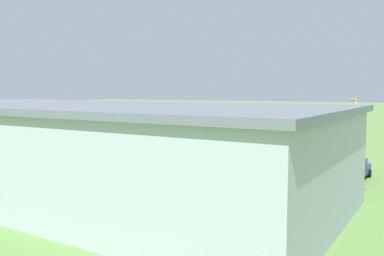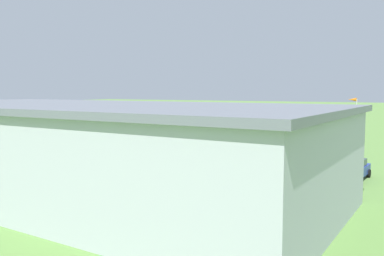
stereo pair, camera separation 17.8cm
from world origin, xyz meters
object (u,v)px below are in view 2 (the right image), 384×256
car_red (46,141)px  car_blue (354,169)px  car_silver (97,144)px  biplane (202,119)px  windsock (353,102)px  car_green (18,137)px  person_near_hangar_door (178,146)px  person_at_fence_line (179,143)px  hangar (89,149)px

car_red → car_blue: bearing=179.2°
car_silver → biplane: bearing=-104.9°
car_blue → windsock: 40.38m
car_red → car_green: bearing=-13.3°
car_silver → person_near_hangar_door: car_silver is taller
person_at_fence_line → windsock: (-13.98, -32.98, 4.10)m
car_blue → car_red: (34.11, -0.48, 0.05)m
biplane → car_silver: (4.48, 16.85, -1.89)m
car_blue → car_silver: bearing=-3.4°
biplane → person_at_fence_line: biplane is taller
hangar → car_green: hangar is taller
car_green → windsock: 51.88m
biplane → person_near_hangar_door: (-4.08, 13.50, -1.95)m
car_red → windsock: bearing=-125.9°
person_near_hangar_door → hangar: bearing=102.8°
biplane → car_red: size_ratio=2.13×
windsock → car_red: bearing=54.1°
car_silver → car_red: car_red is taller
car_red → car_green: 7.24m
hangar → car_blue: bearing=-138.0°
car_green → car_red: bearing=166.7°
car_blue → person_at_fence_line: (19.65, -6.79, 0.02)m
hangar → car_green: size_ratio=6.66×
biplane → person_at_fence_line: bearing=104.9°
biplane → person_at_fence_line: 12.25m
person_near_hangar_door → car_green: bearing=7.2°
car_red → windsock: 48.67m
biplane → hangar: bearing=104.5°
biplane → car_blue: bearing=140.9°
biplane → car_green: bearing=41.6°
car_green → person_at_fence_line: person_at_fence_line is taller
person_near_hangar_door → person_at_fence_line: (0.96, -1.81, 0.07)m
hangar → car_blue: 19.74m
car_silver → person_near_hangar_door: 9.19m
car_green → person_at_fence_line: (-21.51, -4.64, 0.01)m
car_silver → person_at_fence_line: 9.18m
car_blue → car_green: car_green is taller
car_green → person_near_hangar_door: size_ratio=3.20×
biplane → car_red: biplane is taller
car_silver → car_green: car_green is taller
hangar → windsock: size_ratio=5.85×
car_red → windsock: size_ratio=0.76×
biplane → windsock: windsock is taller
biplane → windsock: size_ratio=1.61×
car_silver → windsock: windsock is taller
biplane → car_green: 24.66m
hangar → car_red: size_ratio=7.71×
hangar → biplane: 32.66m
car_silver → car_green: size_ratio=0.83×
biplane → car_blue: 29.39m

